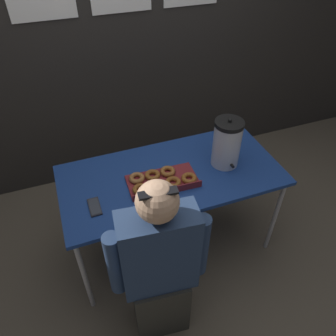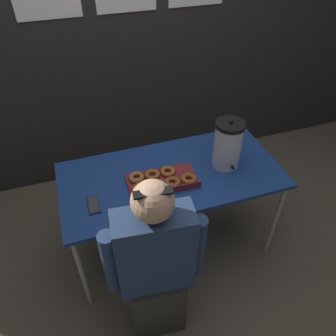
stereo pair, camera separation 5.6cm
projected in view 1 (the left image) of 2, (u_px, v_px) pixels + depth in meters
The scene contains 7 objects.
ground_plane at pixel (171, 241), 2.72m from camera, with size 12.00×12.00×0.00m, color brown.
back_wall at pixel (123, 36), 2.66m from camera, with size 6.00×0.11×2.61m.
folding_table at pixel (171, 179), 2.26m from camera, with size 1.51×0.73×0.75m.
donut_box at pixel (161, 181), 2.15m from camera, with size 0.47×0.26×0.05m.
coffee_urn at pixel (227, 143), 2.21m from camera, with size 0.19×0.22×0.37m.
cell_phone at pixel (95, 207), 1.99m from camera, with size 0.07×0.15×0.01m.
person_seated at pixel (159, 270), 1.84m from camera, with size 0.56×0.26×1.26m.
Camera 1 is at (-0.60, -1.55, 2.24)m, focal length 35.00 mm.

